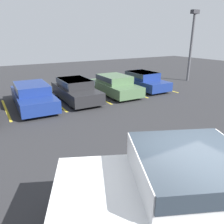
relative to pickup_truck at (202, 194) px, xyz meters
name	(u,v)px	position (x,y,z in m)	size (l,w,h in m)	color
stall_stripe_b	(6,110)	(-2.43, 10.30, -0.89)	(0.12, 4.10, 0.01)	yellow
stall_stripe_c	(55,102)	(0.24, 10.30, -0.89)	(0.12, 4.10, 0.01)	yellow
stall_stripe_d	(96,96)	(2.90, 10.30, -0.89)	(0.12, 4.10, 0.01)	yellow
stall_stripe_e	(130,91)	(5.57, 10.30, -0.89)	(0.12, 4.10, 0.01)	yellow
stall_stripe_f	(158,87)	(8.23, 10.30, -0.89)	(0.12, 4.10, 0.01)	yellow
pickup_truck	(202,194)	(0.00, 0.00, 0.00)	(5.84, 4.18, 1.78)	white
parked_sedan_b	(33,95)	(-1.02, 10.17, -0.23)	(2.01, 4.79, 1.26)	navy
parked_sedan_c	(75,89)	(1.46, 10.14, -0.21)	(1.84, 4.47, 1.29)	#232326
parked_sedan_d	(115,84)	(4.24, 10.16, -0.23)	(1.92, 4.30, 1.27)	#4C6B47
parked_sedan_e	(143,80)	(6.83, 10.48, -0.23)	(1.80, 4.26, 1.25)	navy
light_post	(192,40)	(12.26, 11.03, 2.49)	(0.70, 0.36, 5.69)	#515156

